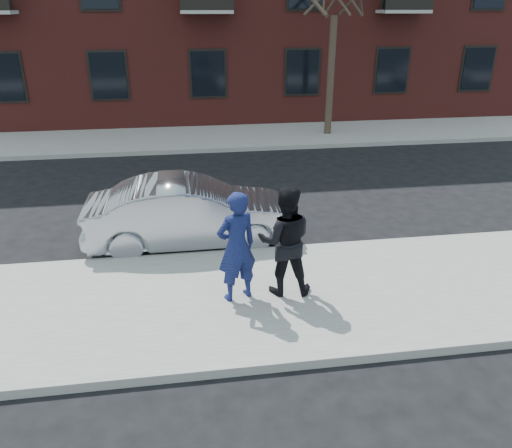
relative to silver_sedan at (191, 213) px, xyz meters
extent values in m
plane|color=black|center=(0.95, -2.30, -0.71)|extent=(100.00, 100.00, 0.00)
cube|color=gray|center=(0.95, -2.55, -0.64)|extent=(50.00, 3.50, 0.15)
cube|color=#999691|center=(0.95, -0.75, -0.64)|extent=(50.00, 0.10, 0.15)
cube|color=gray|center=(0.95, 8.95, -0.64)|extent=(50.00, 3.50, 0.15)
cube|color=#999691|center=(0.95, 7.15, -0.64)|extent=(50.00, 0.10, 0.15)
cube|color=black|center=(-6.55, 10.64, 1.49)|extent=(1.30, 0.06, 1.70)
cube|color=black|center=(4.85, 10.64, 1.49)|extent=(1.30, 0.06, 1.70)
cube|color=black|center=(12.45, 10.64, 1.49)|extent=(1.30, 0.06, 1.70)
cylinder|color=#33251E|center=(5.45, 8.70, 1.54)|extent=(0.26, 0.26, 4.20)
imported|color=#999BA3|center=(0.00, 0.00, 0.00)|extent=(4.33, 1.55, 1.42)
imported|color=navy|center=(0.68, -2.51, 0.38)|extent=(0.81, 0.67, 1.89)
cube|color=black|center=(0.55, -2.32, 0.66)|extent=(0.11, 0.14, 0.08)
imported|color=black|center=(1.49, -2.42, 0.39)|extent=(1.01, 0.83, 1.90)
cube|color=black|center=(1.37, -2.22, 0.51)|extent=(0.08, 0.14, 0.06)
camera|label=1|loc=(-0.08, -9.70, 3.96)|focal=35.00mm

